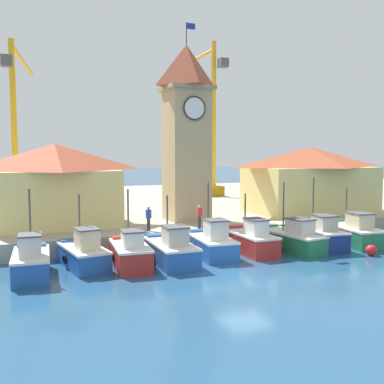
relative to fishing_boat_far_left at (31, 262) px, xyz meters
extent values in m
plane|color=navy|center=(10.25, -3.56, -0.80)|extent=(300.00, 300.00, 0.00)
cube|color=#A89E89|center=(10.25, 23.44, -0.24)|extent=(120.00, 40.00, 1.11)
cube|color=#2356A8|center=(0.01, 0.06, -0.24)|extent=(1.99, 4.21, 1.12)
cube|color=#2356A8|center=(0.13, 1.85, 0.44)|extent=(1.49, 0.70, 0.24)
cube|color=silver|center=(0.01, 0.06, 0.37)|extent=(2.06, 4.27, 0.12)
cube|color=beige|center=(-0.04, -0.66, 0.94)|extent=(1.11, 1.30, 1.02)
cube|color=#4C4C51|center=(-0.04, -0.66, 1.49)|extent=(1.20, 1.38, 0.08)
cylinder|color=#4C4742|center=(0.04, 0.57, 2.04)|extent=(0.10, 0.10, 3.21)
torus|color=black|center=(-0.91, 0.33, -0.24)|extent=(0.16, 0.53, 0.52)
cube|color=#2356A8|center=(2.73, 1.07, -0.28)|extent=(2.38, 4.52, 1.03)
cube|color=#2356A8|center=(2.45, 2.96, 0.36)|extent=(1.58, 0.81, 0.24)
cube|color=silver|center=(2.73, 1.07, 0.29)|extent=(2.45, 4.59, 0.12)
cube|color=beige|center=(2.84, 0.33, 0.87)|extent=(1.24, 1.43, 1.06)
cube|color=#4C4C51|center=(2.84, 0.33, 1.44)|extent=(1.33, 1.52, 0.08)
cylinder|color=#4C4742|center=(2.65, 1.61, 1.76)|extent=(0.10, 0.10, 2.83)
torus|color=black|center=(1.75, 1.15, -0.28)|extent=(0.19, 0.53, 0.52)
cube|color=#AD2823|center=(5.14, 0.17, -0.22)|extent=(2.10, 4.31, 1.15)
cube|color=#AD2823|center=(5.30, 2.00, 0.47)|extent=(1.53, 0.72, 0.24)
cube|color=silver|center=(5.14, 0.17, 0.40)|extent=(2.16, 4.38, 0.12)
cube|color=silver|center=(5.08, -0.56, 0.87)|extent=(1.15, 1.34, 0.82)
cube|color=#4C4C51|center=(5.08, -0.56, 1.33)|extent=(1.24, 1.42, 0.08)
cylinder|color=#4C4742|center=(5.18, 0.69, 1.96)|extent=(0.10, 0.10, 2.99)
torus|color=black|center=(4.21, 0.46, -0.22)|extent=(0.16, 0.53, 0.52)
cube|color=#2356A8|center=(7.46, 0.09, -0.25)|extent=(2.05, 4.73, 1.09)
cube|color=#2356A8|center=(7.51, 2.18, 0.41)|extent=(1.66, 0.64, 0.24)
cube|color=silver|center=(7.46, 0.09, 0.34)|extent=(2.11, 4.79, 0.12)
cube|color=#B2ADA3|center=(7.44, -0.73, 0.90)|extent=(1.19, 1.43, 0.99)
cube|color=#4C4C51|center=(7.44, -0.73, 1.44)|extent=(1.28, 1.52, 0.08)
cylinder|color=#4C4742|center=(7.48, 0.68, 1.72)|extent=(0.10, 0.10, 2.63)
torus|color=black|center=(6.42, 0.35, -0.25)|extent=(0.13, 0.52, 0.52)
cube|color=#2356A8|center=(10.35, 0.88, -0.26)|extent=(2.18, 4.48, 1.07)
cube|color=#2356A8|center=(10.49, 2.81, 0.39)|extent=(1.64, 0.71, 0.24)
cube|color=silver|center=(10.35, 0.88, 0.32)|extent=(2.25, 4.55, 0.12)
cube|color=beige|center=(10.30, 0.12, 0.93)|extent=(1.22, 1.39, 1.09)
cube|color=#4C4C51|center=(10.30, 0.12, 1.51)|extent=(1.30, 1.47, 0.08)
cylinder|color=#4C4742|center=(10.39, 1.42, 2.01)|extent=(0.10, 0.10, 3.26)
torus|color=black|center=(9.35, 1.17, -0.26)|extent=(0.16, 0.53, 0.52)
cube|color=#AD2823|center=(12.98, 0.86, -0.23)|extent=(1.77, 4.56, 1.14)
cube|color=#AD2823|center=(12.97, 2.88, 0.46)|extent=(1.48, 0.61, 0.24)
cube|color=silver|center=(12.98, 0.86, 0.39)|extent=(1.83, 4.62, 0.12)
cube|color=silver|center=(12.99, 0.06, 0.91)|extent=(1.05, 1.37, 0.92)
cube|color=#4C4C51|center=(12.99, 0.06, 1.42)|extent=(1.13, 1.45, 0.08)
cylinder|color=#4C4742|center=(12.98, 1.42, 1.67)|extent=(0.10, 0.10, 2.43)
torus|color=black|center=(12.03, 1.08, -0.23)|extent=(0.12, 0.52, 0.52)
cube|color=#237A4C|center=(15.80, 0.56, -0.27)|extent=(2.77, 5.29, 1.05)
cube|color=#237A4C|center=(15.41, 2.79, 0.38)|extent=(1.72, 0.87, 0.24)
cube|color=silver|center=(15.80, 0.56, 0.31)|extent=(2.84, 5.36, 0.12)
cube|color=beige|center=(15.95, -0.31, 0.82)|extent=(1.40, 1.69, 0.90)
cube|color=#4C4C51|center=(15.95, -0.31, 1.31)|extent=(1.50, 1.78, 0.08)
cylinder|color=#4C4742|center=(15.69, 1.18, 1.95)|extent=(0.10, 0.10, 3.17)
torus|color=black|center=(14.73, 0.62, -0.27)|extent=(0.21, 0.53, 0.52)
cube|color=navy|center=(17.89, 0.47, -0.20)|extent=(2.38, 4.87, 1.19)
cube|color=navy|center=(18.12, 2.56, 0.51)|extent=(1.65, 0.77, 0.24)
cube|color=silver|center=(17.89, 0.47, 0.44)|extent=(2.44, 4.94, 0.12)
cube|color=#B2ADA3|center=(17.80, -0.34, 0.95)|extent=(1.27, 1.52, 0.89)
cube|color=#4C4C51|center=(17.80, -0.34, 1.44)|extent=(1.36, 1.61, 0.08)
cylinder|color=#4C4742|center=(17.95, 1.06, 2.15)|extent=(0.10, 0.10, 3.29)
torus|color=black|center=(16.90, 0.82, -0.20)|extent=(0.18, 0.53, 0.52)
cube|color=#237A4C|center=(20.69, 0.43, -0.23)|extent=(2.43, 5.09, 1.14)
cube|color=#237A4C|center=(20.88, 2.64, 0.46)|extent=(1.75, 0.75, 0.24)
cube|color=silver|center=(20.69, 0.43, 0.39)|extent=(2.49, 5.15, 0.12)
cube|color=beige|center=(20.61, -0.43, 0.93)|extent=(1.33, 1.58, 0.96)
cube|color=#4C4C51|center=(20.61, -0.43, 1.45)|extent=(1.41, 1.67, 0.08)
cylinder|color=#4C4742|center=(20.74, 1.05, 1.71)|extent=(0.10, 0.10, 2.52)
torus|color=black|center=(19.63, 0.77, -0.23)|extent=(0.17, 0.53, 0.52)
cube|color=tan|center=(11.68, 8.28, 5.19)|extent=(2.96, 2.96, 9.75)
cube|color=#9C865F|center=(11.68, 8.28, 10.21)|extent=(3.46, 3.46, 0.30)
pyramid|color=#A3472D|center=(11.68, 8.28, 11.92)|extent=(3.46, 3.46, 3.11)
cylinder|color=white|center=(11.68, 6.74, 8.65)|extent=(1.63, 0.12, 1.63)
torus|color=#332D23|center=(11.68, 6.70, 8.65)|extent=(1.75, 0.12, 1.75)
cylinder|color=#3F3F3F|center=(11.68, 8.28, 14.27)|extent=(0.08, 0.08, 1.60)
cube|color=navy|center=(12.03, 8.28, 14.82)|extent=(0.70, 0.04, 0.44)
cube|color=#E5D17A|center=(2.15, 9.35, 2.28)|extent=(8.30, 6.39, 3.92)
pyramid|color=#A3472D|center=(2.15, 9.35, 5.16)|extent=(8.70, 6.79, 1.85)
cube|color=#E5D17A|center=(23.37, 8.64, 2.26)|extent=(10.45, 6.17, 3.89)
pyramid|color=#B25133|center=(23.37, 8.64, 5.07)|extent=(10.85, 6.57, 1.73)
cube|color=#976E11|center=(-0.28, 21.63, 0.92)|extent=(2.00, 2.00, 1.20)
cylinder|color=gold|center=(-0.28, 21.63, 8.67)|extent=(0.56, 0.56, 14.30)
cylinder|color=gold|center=(0.69, 24.40, 14.49)|extent=(2.31, 5.74, 1.98)
cube|color=#4C4C4C|center=(-0.73, 20.36, 13.56)|extent=(1.00, 1.00, 1.00)
cube|color=#976E11|center=(21.43, 24.37, 0.92)|extent=(2.00, 2.00, 1.20)
cylinder|color=gold|center=(21.43, 24.37, 9.83)|extent=(0.56, 0.56, 16.63)
cylinder|color=gold|center=(20.13, 26.98, 16.45)|extent=(2.98, 5.46, 1.94)
cube|color=#4C4C4C|center=(22.04, 23.16, 15.55)|extent=(1.00, 1.00, 1.00)
sphere|color=red|center=(19.39, -2.78, -0.46)|extent=(0.66, 0.66, 0.66)
cylinder|color=#33333D|center=(7.54, 4.64, 0.74)|extent=(0.22, 0.22, 0.85)
cube|color=#2D4CA5|center=(7.54, 4.64, 1.45)|extent=(0.34, 0.22, 0.56)
sphere|color=tan|center=(7.54, 4.64, 1.84)|extent=(0.20, 0.20, 0.20)
cylinder|color=#33333D|center=(10.98, 4.18, 0.74)|extent=(0.22, 0.22, 0.85)
cube|color=red|center=(10.98, 4.18, 1.45)|extent=(0.34, 0.22, 0.56)
sphere|color=beige|center=(10.98, 4.18, 1.84)|extent=(0.20, 0.20, 0.20)
camera|label=1|loc=(-0.89, -23.51, 5.51)|focal=42.00mm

